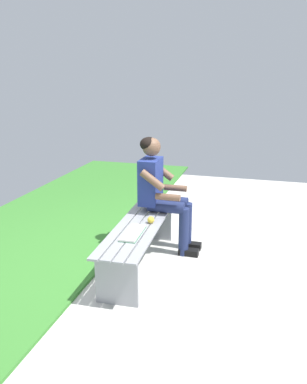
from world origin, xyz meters
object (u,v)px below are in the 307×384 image
(person_seated, at_px, (161,189))
(book_open, at_px, (133,233))
(bench_near, at_px, (139,235))
(apple, at_px, (151,220))

(person_seated, height_order, book_open, person_seated)
(bench_near, height_order, book_open, book_open)
(bench_near, xyz_separation_m, apple, (-0.06, 0.11, 0.15))
(bench_near, relative_size, person_seated, 1.34)
(bench_near, distance_m, book_open, 0.29)
(apple, distance_m, book_open, 0.33)
(person_seated, bearing_deg, book_open, -6.15)
(person_seated, relative_size, book_open, 3.05)
(apple, bearing_deg, book_open, -14.72)
(bench_near, xyz_separation_m, book_open, (0.26, 0.02, 0.12))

